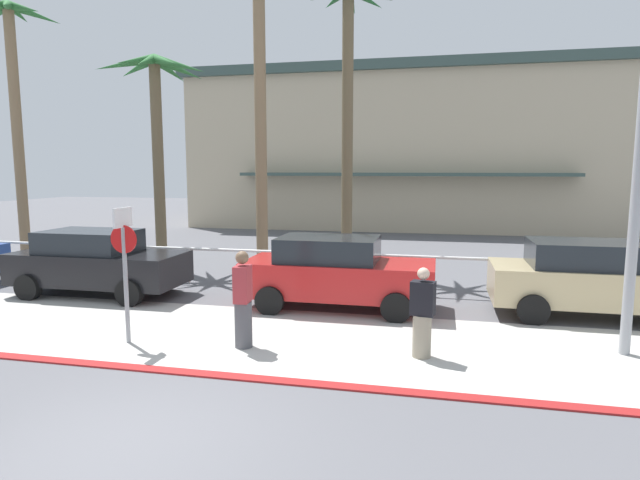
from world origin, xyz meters
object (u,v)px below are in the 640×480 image
Objects in this scene: car_tan_3 at (593,279)px; pedestrian_1 at (422,317)px; palm_tree_2 at (260,46)px; palm_tree_1 at (156,103)px; pedestrian_0 at (243,303)px; palm_tree_3 at (348,65)px; palm_tree_0 at (14,77)px; car_black_1 at (97,262)px; stop_sign_bike_lane at (124,255)px; car_red_2 at (337,272)px.

car_tan_3 reaches higher than pedestrian_1.
palm_tree_2 is 10.34m from pedestrian_1.
palm_tree_1 is 3.84× the size of pedestrian_0.
palm_tree_2 is 5.55× the size of pedestrian_0.
palm_tree_3 reaches higher than palm_tree_1.
palm_tree_0 reaches higher than car_tan_3.
palm_tree_3 is 10.02m from pedestrian_0.
car_black_1 is at bearing -177.50° from car_tan_3.
car_tan_3 is at bearing -19.84° from palm_tree_2.
car_red_2 is (3.34, 3.35, -0.81)m from stop_sign_bike_lane.
palm_tree_2 reaches higher than pedestrian_1.
pedestrian_1 is at bearing -54.85° from car_red_2.
stop_sign_bike_lane is at bearing -40.36° from palm_tree_0.
palm_tree_0 is 2.04× the size of car_tan_3.
car_red_2 is (0.62, -5.11, -5.66)m from palm_tree_3.
palm_tree_0 is 17.04m from pedestrian_1.
pedestrian_0 is at bearing -74.13° from palm_tree_2.
car_red_2 is 1.00× the size of car_tan_3.
car_black_1 is 6.02m from pedestrian_0.
palm_tree_2 is 2.88m from palm_tree_3.
palm_tree_2 reaches higher than palm_tree_1.
car_black_1 is at bearing -35.69° from palm_tree_0.
stop_sign_bike_lane is 4.80m from car_red_2.
stop_sign_bike_lane is 2.38m from pedestrian_0.
palm_tree_3 is 4.98× the size of pedestrian_0.
pedestrian_1 is at bearing 3.40° from pedestrian_0.
palm_tree_1 is at bearing 95.90° from car_black_1.
car_tan_3 is at bearing 2.50° from car_black_1.
stop_sign_bike_lane is 12.68m from palm_tree_0.
pedestrian_0 is (1.91, -6.73, -6.05)m from palm_tree_2.
pedestrian_0 is at bearing -152.01° from car_tan_3.
pedestrian_0 is (2.21, 0.23, -0.84)m from stop_sign_bike_lane.
palm_tree_1 is at bearing 141.74° from pedestrian_1.
palm_tree_3 is 9.63m from car_tan_3.
palm_tree_3 is 2.04× the size of car_tan_3.
car_black_1 is at bearing -179.55° from car_red_2.
palm_tree_3 is (11.67, 0.86, 0.08)m from palm_tree_0.
palm_tree_2 reaches higher than palm_tree_0.
pedestrian_1 is (3.20, 0.19, -0.11)m from pedestrian_0.
car_red_2 is 3.59m from pedestrian_1.
car_black_1 and car_red_2 have the same top height.
palm_tree_3 is at bearing 10.35° from palm_tree_1.
palm_tree_1 is 3.99m from palm_tree_2.
palm_tree_3 is (2.72, 8.46, 4.86)m from stop_sign_bike_lane.
palm_tree_1 is 1.57× the size of car_black_1.
pedestrian_1 is (8.37, -2.89, -0.14)m from car_black_1.
car_tan_3 is at bearing 23.07° from stop_sign_bike_lane.
pedestrian_0 is at bearing -51.86° from palm_tree_1.
stop_sign_bike_lane is at bearing -107.84° from palm_tree_3.
palm_tree_0 is 5.64× the size of pedestrian_1.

